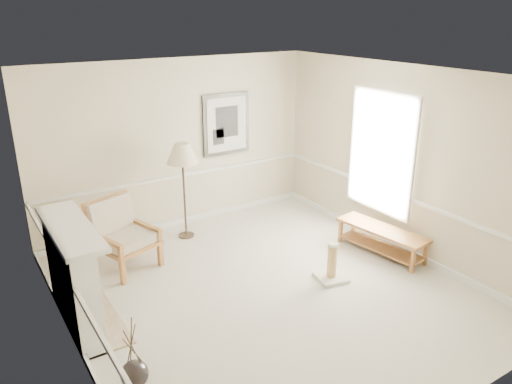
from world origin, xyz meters
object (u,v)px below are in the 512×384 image
armchair (120,231)px  bench (382,237)px  scratching_post (332,268)px  floor_vase (135,375)px  floor_lamp (182,156)px

armchair → bench: (3.55, -1.82, -0.27)m
bench → scratching_post: size_ratio=2.68×
bench → floor_vase: bearing=-169.6°
floor_vase → floor_lamp: bearing=56.6°
floor_lamp → bench: floor_lamp is taller
floor_lamp → bench: size_ratio=1.06×
armchair → floor_lamp: 1.56m
bench → floor_lamp: bearing=136.2°
floor_vase → bench: (4.30, 0.79, 0.13)m
bench → scratching_post: (-1.19, -0.20, -0.10)m
floor_vase → scratching_post: bearing=10.6°
floor_vase → armchair: armchair is taller
floor_vase → armchair: (0.75, 2.61, 0.40)m
armchair → bench: size_ratio=0.67×
floor_vase → bench: bearing=10.4°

